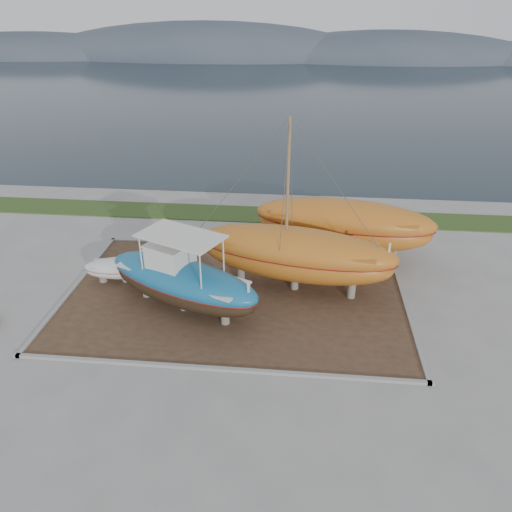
# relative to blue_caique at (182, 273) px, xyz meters

# --- Properties ---
(ground) EXTENTS (140.00, 140.00, 0.00)m
(ground) POSITION_rel_blue_caique_xyz_m (2.46, -2.44, -2.19)
(ground) COLOR gray
(ground) RESTS_ON ground
(dirt_patch) EXTENTS (18.00, 12.00, 0.06)m
(dirt_patch) POSITION_rel_blue_caique_xyz_m (2.46, 1.56, -2.16)
(dirt_patch) COLOR #422D1E
(dirt_patch) RESTS_ON ground
(curb_frame) EXTENTS (18.60, 12.60, 0.15)m
(curb_frame) POSITION_rel_blue_caique_xyz_m (2.46, 1.56, -2.12)
(curb_frame) COLOR gray
(curb_frame) RESTS_ON ground
(grass_strip) EXTENTS (44.00, 3.00, 0.08)m
(grass_strip) POSITION_rel_blue_caique_xyz_m (2.46, 13.06, -2.15)
(grass_strip) COLOR #284219
(grass_strip) RESTS_ON ground
(sea) EXTENTS (260.00, 100.00, 0.04)m
(sea) POSITION_rel_blue_caique_xyz_m (2.46, 67.56, -2.19)
(sea) COLOR black
(sea) RESTS_ON ground
(mountain_ridge) EXTENTS (200.00, 36.00, 20.00)m
(mountain_ridge) POSITION_rel_blue_caique_xyz_m (2.46, 122.56, -2.19)
(mountain_ridge) COLOR #333D49
(mountain_ridge) RESTS_ON ground
(blue_caique) EXTENTS (9.21, 6.19, 4.26)m
(blue_caique) POSITION_rel_blue_caique_xyz_m (0.00, 0.00, 0.00)
(blue_caique) COLOR #176594
(blue_caique) RESTS_ON dirt_patch
(white_dinghy) EXTENTS (4.67, 2.33, 1.34)m
(white_dinghy) POSITION_rel_blue_caique_xyz_m (-3.98, 2.51, -1.46)
(white_dinghy) COLOR silver
(white_dinghy) RESTS_ON dirt_patch
(orange_sailboat) EXTENTS (11.29, 5.26, 9.42)m
(orange_sailboat) POSITION_rel_blue_caique_xyz_m (5.65, 2.64, 2.58)
(orange_sailboat) COLOR #AF611A
(orange_sailboat) RESTS_ON dirt_patch
(orange_bare_hull) EXTENTS (11.31, 5.03, 3.58)m
(orange_bare_hull) POSITION_rel_blue_caique_xyz_m (8.42, 6.85, -0.34)
(orange_bare_hull) COLOR #AF611A
(orange_bare_hull) RESTS_ON dirt_patch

